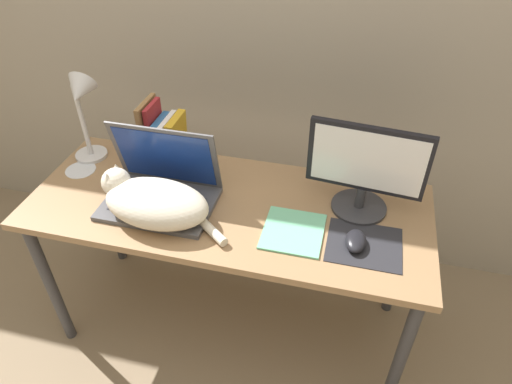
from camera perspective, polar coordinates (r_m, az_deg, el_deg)
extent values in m
plane|color=#847056|center=(2.04, -5.38, -22.29)|extent=(12.00, 12.00, 0.00)
cube|color=#93704C|center=(1.68, -3.59, -1.83)|extent=(1.47, 0.60, 0.03)
cylinder|color=#38383D|center=(2.05, -24.28, -10.57)|extent=(0.04, 0.04, 0.68)
cylinder|color=#38383D|center=(1.76, 17.55, -19.38)|extent=(0.04, 0.04, 0.68)
cylinder|color=#38383D|center=(2.33, -17.77, -1.91)|extent=(0.04, 0.04, 0.68)
cylinder|color=#38383D|center=(2.07, 17.57, -7.88)|extent=(0.04, 0.04, 0.68)
cube|color=#4C4C51|center=(1.69, -12.00, -1.45)|extent=(0.40, 0.27, 0.02)
cube|color=#28282D|center=(1.68, -12.23, -1.47)|extent=(0.33, 0.14, 0.00)
cube|color=#4C4C51|center=(1.68, -11.22, 4.44)|extent=(0.40, 0.07, 0.27)
cube|color=navy|center=(1.68, -11.28, 4.32)|extent=(0.36, 0.06, 0.23)
ellipsoid|color=beige|center=(1.60, -12.30, -1.40)|extent=(0.39, 0.25, 0.14)
sphere|color=beige|center=(1.68, -17.06, 1.19)|extent=(0.10, 0.10, 0.10)
cone|color=beige|center=(1.69, -17.06, 2.87)|extent=(0.04, 0.04, 0.03)
cone|color=beige|center=(1.65, -18.07, 1.75)|extent=(0.04, 0.04, 0.03)
cylinder|color=beige|center=(1.54, -5.59, -4.89)|extent=(0.13, 0.11, 0.03)
cylinder|color=#333338|center=(1.69, 12.70, -1.81)|extent=(0.20, 0.20, 0.01)
cylinder|color=#333338|center=(1.66, 12.92, -0.59)|extent=(0.04, 0.04, 0.08)
cube|color=black|center=(1.57, 13.75, 4.03)|extent=(0.40, 0.06, 0.24)
cube|color=white|center=(1.56, 13.77, 3.78)|extent=(0.37, 0.04, 0.22)
cube|color=#232328|center=(1.55, 13.37, -6.40)|extent=(0.24, 0.21, 0.00)
ellipsoid|color=black|center=(1.53, 12.35, -6.00)|extent=(0.07, 0.11, 0.04)
cube|color=olive|center=(1.89, -13.15, 7.47)|extent=(0.02, 0.16, 0.26)
cube|color=maroon|center=(1.88, -12.49, 7.31)|extent=(0.02, 0.13, 0.25)
cube|color=#285B93|center=(1.89, -11.52, 6.44)|extent=(0.04, 0.13, 0.19)
cube|color=white|center=(1.87, -10.68, 6.40)|extent=(0.02, 0.15, 0.19)
cube|color=gold|center=(1.86, -9.87, 6.41)|extent=(0.04, 0.15, 0.20)
cylinder|color=silver|center=(2.04, -19.86, 4.42)|extent=(0.13, 0.13, 0.01)
cylinder|color=silver|center=(1.96, -20.87, 8.31)|extent=(0.02, 0.02, 0.31)
cone|color=silver|center=(1.83, -21.25, 11.70)|extent=(0.11, 0.13, 0.14)
cube|color=#6BBC93|center=(1.56, 4.67, -4.92)|extent=(0.20, 0.22, 0.01)
cylinder|color=silver|center=(1.97, -21.08, 2.59)|extent=(0.12, 0.12, 0.00)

